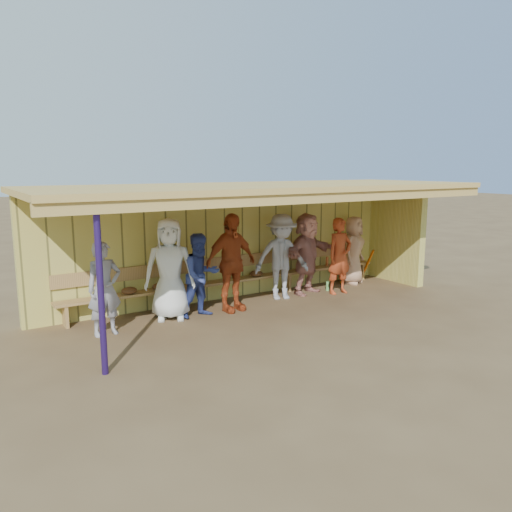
{
  "coord_description": "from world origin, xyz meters",
  "views": [
    {
      "loc": [
        -5.34,
        -8.02,
        2.84
      ],
      "look_at": [
        0.0,
        0.35,
        1.05
      ],
      "focal_mm": 35.0,
      "sensor_mm": 36.0,
      "label": 1
    }
  ],
  "objects_px": {
    "player_b": "(170,269)",
    "player_d": "(231,263)",
    "player_a": "(104,289)",
    "player_f": "(307,254)",
    "player_e": "(281,257)",
    "player_h": "(353,250)",
    "player_g": "(340,256)",
    "bench": "(237,274)",
    "player_c": "(201,275)"
  },
  "relations": [
    {
      "from": "player_g",
      "to": "bench",
      "type": "bearing_deg",
      "value": 159.98
    },
    {
      "from": "player_d",
      "to": "player_e",
      "type": "distance_m",
      "value": 1.39
    },
    {
      "from": "player_g",
      "to": "player_h",
      "type": "bearing_deg",
      "value": 32.87
    },
    {
      "from": "player_c",
      "to": "bench",
      "type": "bearing_deg",
      "value": 27.29
    },
    {
      "from": "player_a",
      "to": "player_c",
      "type": "bearing_deg",
      "value": -2.76
    },
    {
      "from": "player_g",
      "to": "player_h",
      "type": "relative_size",
      "value": 1.04
    },
    {
      "from": "player_f",
      "to": "player_g",
      "type": "bearing_deg",
      "value": -49.39
    },
    {
      "from": "player_e",
      "to": "player_b",
      "type": "bearing_deg",
      "value": -160.42
    },
    {
      "from": "player_e",
      "to": "player_g",
      "type": "relative_size",
      "value": 1.08
    },
    {
      "from": "player_a",
      "to": "player_e",
      "type": "height_order",
      "value": "player_e"
    },
    {
      "from": "player_b",
      "to": "player_d",
      "type": "bearing_deg",
      "value": 17.16
    },
    {
      "from": "player_e",
      "to": "player_h",
      "type": "xyz_separation_m",
      "value": [
        2.32,
        0.24,
        -0.09
      ]
    },
    {
      "from": "player_d",
      "to": "player_e",
      "type": "relative_size",
      "value": 1.06
    },
    {
      "from": "player_b",
      "to": "player_g",
      "type": "xyz_separation_m",
      "value": [
        3.97,
        -0.26,
        -0.1
      ]
    },
    {
      "from": "player_e",
      "to": "player_a",
      "type": "bearing_deg",
      "value": -156.97
    },
    {
      "from": "player_a",
      "to": "player_b",
      "type": "bearing_deg",
      "value": 6.36
    },
    {
      "from": "player_e",
      "to": "player_g",
      "type": "height_order",
      "value": "player_e"
    },
    {
      "from": "player_f",
      "to": "bench",
      "type": "relative_size",
      "value": 0.24
    },
    {
      "from": "player_e",
      "to": "player_g",
      "type": "bearing_deg",
      "value": 4.9
    },
    {
      "from": "player_a",
      "to": "player_c",
      "type": "relative_size",
      "value": 1.01
    },
    {
      "from": "player_b",
      "to": "player_c",
      "type": "height_order",
      "value": "player_b"
    },
    {
      "from": "player_a",
      "to": "player_b",
      "type": "relative_size",
      "value": 0.85
    },
    {
      "from": "player_d",
      "to": "bench",
      "type": "relative_size",
      "value": 0.26
    },
    {
      "from": "player_a",
      "to": "player_d",
      "type": "xyz_separation_m",
      "value": [
        2.52,
        0.12,
        0.16
      ]
    },
    {
      "from": "player_a",
      "to": "player_g",
      "type": "distance_m",
      "value": 5.27
    },
    {
      "from": "player_g",
      "to": "bench",
      "type": "xyz_separation_m",
      "value": [
        -2.16,
        0.87,
        -0.33
      ]
    },
    {
      "from": "player_g",
      "to": "player_e",
      "type": "bearing_deg",
      "value": 168.67
    },
    {
      "from": "player_d",
      "to": "bench",
      "type": "xyz_separation_m",
      "value": [
        0.58,
        0.76,
        -0.45
      ]
    },
    {
      "from": "player_e",
      "to": "player_g",
      "type": "xyz_separation_m",
      "value": [
        1.37,
        -0.32,
        -0.07
      ]
    },
    {
      "from": "player_f",
      "to": "player_h",
      "type": "height_order",
      "value": "player_f"
    },
    {
      "from": "player_c",
      "to": "player_d",
      "type": "height_order",
      "value": "player_d"
    },
    {
      "from": "player_b",
      "to": "player_d",
      "type": "relative_size",
      "value": 0.98
    },
    {
      "from": "player_f",
      "to": "bench",
      "type": "height_order",
      "value": "player_f"
    },
    {
      "from": "player_d",
      "to": "player_b",
      "type": "bearing_deg",
      "value": 166.47
    },
    {
      "from": "player_d",
      "to": "player_h",
      "type": "distance_m",
      "value": 3.72
    },
    {
      "from": "player_c",
      "to": "player_g",
      "type": "xyz_separation_m",
      "value": [
        3.42,
        -0.08,
        0.05
      ]
    },
    {
      "from": "player_c",
      "to": "player_e",
      "type": "relative_size",
      "value": 0.87
    },
    {
      "from": "player_d",
      "to": "player_h",
      "type": "bearing_deg",
      "value": 0.44
    },
    {
      "from": "player_a",
      "to": "player_c",
      "type": "height_order",
      "value": "player_a"
    },
    {
      "from": "player_c",
      "to": "bench",
      "type": "height_order",
      "value": "player_c"
    },
    {
      "from": "player_g",
      "to": "player_b",
      "type": "bearing_deg",
      "value": 178.19
    },
    {
      "from": "player_b",
      "to": "player_f",
      "type": "relative_size",
      "value": 1.04
    },
    {
      "from": "player_a",
      "to": "bench",
      "type": "distance_m",
      "value": 3.24
    },
    {
      "from": "player_a",
      "to": "player_f",
      "type": "distance_m",
      "value": 4.67
    },
    {
      "from": "player_c",
      "to": "player_b",
      "type": "bearing_deg",
      "value": 156.36
    },
    {
      "from": "player_b",
      "to": "player_f",
      "type": "distance_m",
      "value": 3.36
    },
    {
      "from": "player_g",
      "to": "bench",
      "type": "relative_size",
      "value": 0.23
    },
    {
      "from": "player_b",
      "to": "bench",
      "type": "bearing_deg",
      "value": 42.75
    },
    {
      "from": "player_a",
      "to": "player_e",
      "type": "distance_m",
      "value": 3.91
    },
    {
      "from": "player_e",
      "to": "bench",
      "type": "bearing_deg",
      "value": 163.33
    }
  ]
}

